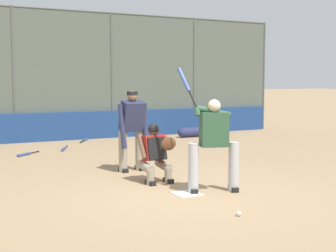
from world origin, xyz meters
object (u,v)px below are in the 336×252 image
at_px(umpire_home, 132,128).
at_px(baseball_loose, 239,214).
at_px(spare_bat_near_backstop, 25,154).
at_px(spare_bat_by_padding, 64,149).
at_px(spare_bat_third_base_side, 85,140).
at_px(equipment_bag_dugout_side, 197,132).
at_px(batter_at_plate, 213,142).
at_px(catcher_behind_plate, 156,152).

relative_size(umpire_home, baseball_loose, 22.71).
height_order(umpire_home, spare_bat_near_backstop, umpire_home).
xyz_separation_m(spare_bat_by_padding, spare_bat_third_base_side, (-1.05, -1.59, 0.00)).
distance_m(spare_bat_near_backstop, spare_bat_third_base_side, 3.01).
relative_size(spare_bat_by_padding, equipment_bag_dugout_side, 0.56).
distance_m(spare_bat_by_padding, equipment_bag_dugout_side, 4.90).
bearing_deg(baseball_loose, umpire_home, -88.38).
bearing_deg(spare_bat_third_base_side, spare_bat_by_padding, 177.08).
xyz_separation_m(batter_at_plate, umpire_home, (0.54, -2.30, 0.04)).
bearing_deg(umpire_home, equipment_bag_dugout_side, -138.13).
height_order(umpire_home, spare_bat_third_base_side, umpire_home).
bearing_deg(umpire_home, spare_bat_by_padding, -87.59).
distance_m(umpire_home, baseball_loose, 3.79).
height_order(umpire_home, equipment_bag_dugout_side, umpire_home).
bearing_deg(spare_bat_near_backstop, umpire_home, 77.05).
xyz_separation_m(batter_at_plate, spare_bat_near_backstop, (2.19, -5.44, -0.83)).
xyz_separation_m(batter_at_plate, catcher_behind_plate, (0.55, -1.11, -0.29)).
distance_m(umpire_home, spare_bat_third_base_side, 5.34).
bearing_deg(catcher_behind_plate, spare_bat_third_base_side, -98.28).
relative_size(spare_bat_near_backstop, spare_bat_by_padding, 0.82).
bearing_deg(umpire_home, baseball_loose, 85.59).
height_order(spare_bat_third_base_side, equipment_bag_dugout_side, equipment_bag_dugout_side).
bearing_deg(spare_bat_by_padding, equipment_bag_dugout_side, 125.85).
xyz_separation_m(umpire_home, equipment_bag_dugout_side, (-4.24, -4.69, -0.74)).
xyz_separation_m(spare_bat_near_backstop, baseball_loose, (-1.75, 6.83, 0.00)).
relative_size(batter_at_plate, baseball_loose, 28.58).
xyz_separation_m(baseball_loose, equipment_bag_dugout_side, (-4.14, -8.38, 0.13)).
bearing_deg(catcher_behind_plate, umpire_home, -94.20).
xyz_separation_m(batter_at_plate, spare_bat_by_padding, (1.09, -5.95, -0.83)).
bearing_deg(spare_bat_near_backstop, spare_bat_third_base_side, -176.44).
relative_size(spare_bat_third_base_side, equipment_bag_dugout_side, 0.56).
relative_size(spare_bat_near_backstop, equipment_bag_dugout_side, 0.46).
relative_size(batter_at_plate, spare_bat_near_backstop, 3.27).
distance_m(batter_at_plate, catcher_behind_plate, 1.28).
bearing_deg(catcher_behind_plate, spare_bat_near_backstop, -72.93).
height_order(batter_at_plate, catcher_behind_plate, batter_at_plate).
bearing_deg(batter_at_plate, baseball_loose, 88.80).
height_order(spare_bat_near_backstop, spare_bat_third_base_side, same).
distance_m(umpire_home, equipment_bag_dugout_side, 6.37).
relative_size(spare_bat_by_padding, spare_bat_third_base_side, 1.00).
bearing_deg(umpire_home, spare_bat_near_backstop, -68.36).
relative_size(umpire_home, spare_bat_by_padding, 2.13).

